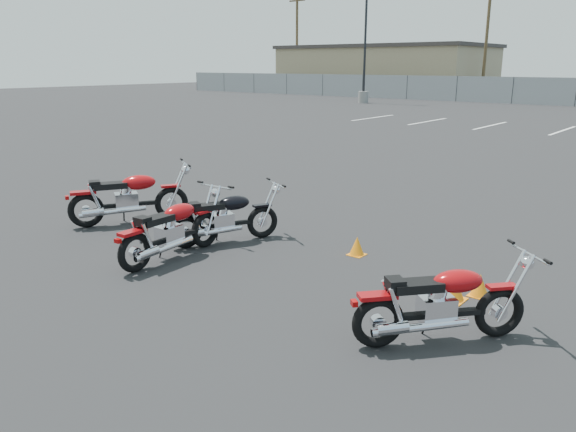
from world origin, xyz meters
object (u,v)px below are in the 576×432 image
Objects in this scene: motorcycle_front_red at (129,197)px; motorcycle_third_red at (172,230)px; motorcycle_second_black at (225,218)px; motorcycle_rear_red at (441,303)px.

motorcycle_front_red is 1.04× the size of motorcycle_third_red.
motorcycle_third_red is (2.00, -0.72, -0.04)m from motorcycle_front_red.
motorcycle_rear_red reaches higher than motorcycle_second_black.
motorcycle_rear_red is (5.96, -0.66, -0.05)m from motorcycle_front_red.
motorcycle_second_black is 1.08× the size of motorcycle_rear_red.
motorcycle_rear_red is (3.91, -0.92, 0.01)m from motorcycle_second_black.
motorcycle_second_black is at bearing 7.33° from motorcycle_front_red.
motorcycle_rear_red is at bearing -6.28° from motorcycle_front_red.
motorcycle_third_red reaches higher than motorcycle_second_black.
motorcycle_rear_red is at bearing 0.89° from motorcycle_third_red.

